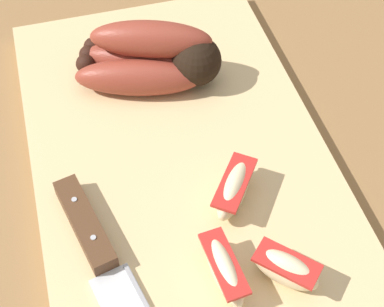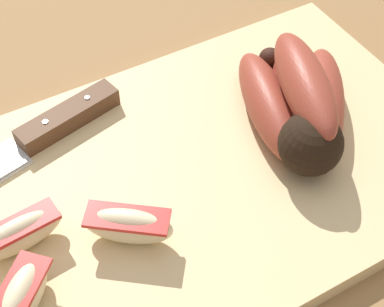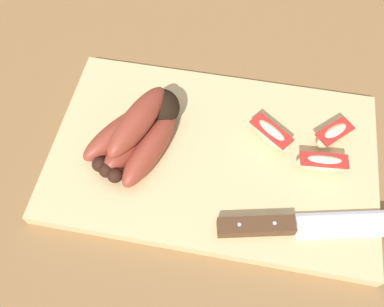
% 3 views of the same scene
% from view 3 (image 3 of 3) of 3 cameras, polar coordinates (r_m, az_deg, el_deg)
% --- Properties ---
extents(ground_plane, '(6.00, 6.00, 0.00)m').
position_cam_3_polar(ground_plane, '(0.61, 4.34, -1.03)').
color(ground_plane, olive).
extents(cutting_board, '(0.47, 0.29, 0.02)m').
position_cam_3_polar(cutting_board, '(0.60, 2.91, -0.61)').
color(cutting_board, '#DBBC84').
rests_on(cutting_board, ground_plane).
extents(banana_bunch, '(0.14, 0.16, 0.07)m').
position_cam_3_polar(banana_bunch, '(0.58, -7.32, 3.09)').
color(banana_bunch, black).
rests_on(banana_bunch, cutting_board).
extents(chefs_knife, '(0.28, 0.09, 0.02)m').
position_cam_3_polar(chefs_knife, '(0.55, 13.91, -9.73)').
color(chefs_knife, silver).
rests_on(chefs_knife, cutting_board).
extents(apple_wedge_near, '(0.07, 0.06, 0.03)m').
position_cam_3_polar(apple_wedge_near, '(0.60, 10.89, 2.61)').
color(apple_wedge_near, beige).
rests_on(apple_wedge_near, cutting_board).
extents(apple_wedge_middle, '(0.06, 0.06, 0.03)m').
position_cam_3_polar(apple_wedge_middle, '(0.62, 19.12, 2.46)').
color(apple_wedge_middle, beige).
rests_on(apple_wedge_middle, cutting_board).
extents(apple_wedge_far, '(0.07, 0.03, 0.03)m').
position_cam_3_polar(apple_wedge_far, '(0.59, 17.77, -0.93)').
color(apple_wedge_far, beige).
rests_on(apple_wedge_far, cutting_board).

